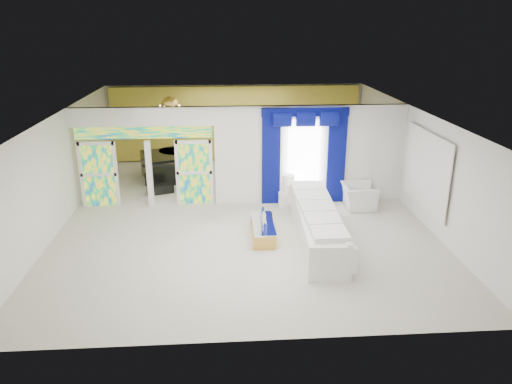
{
  "coord_description": "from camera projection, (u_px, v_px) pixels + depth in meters",
  "views": [
    {
      "loc": [
        -0.54,
        -13.25,
        5.36
      ],
      "look_at": [
        0.3,
        -1.2,
        1.1
      ],
      "focal_mm": 34.21,
      "sensor_mm": 36.0,
      "label": 1
    }
  ],
  "objects": [
    {
      "name": "dividing_header",
      "position": [
        142.0,
        117.0,
        14.13
      ],
      "size": [
        4.3,
        0.18,
        0.55
      ],
      "primitive_type": "cube",
      "color": "white",
      "rests_on": "dividing_wall"
    },
    {
      "name": "armchair",
      "position": [
        358.0,
        196.0,
        14.7
      ],
      "size": [
        1.0,
        1.13,
        0.71
      ],
      "primitive_type": "imported",
      "rotation": [
        0.0,
        0.0,
        1.53
      ],
      "color": "silver",
      "rests_on": "ground"
    },
    {
      "name": "chandelier",
      "position": [
        170.0,
        105.0,
        16.45
      ],
      "size": [
        0.6,
        0.6,
        0.6
      ],
      "primitive_type": "sphere",
      "color": "gold",
      "rests_on": "ceiling"
    },
    {
      "name": "coffee_table",
      "position": [
        263.0,
        230.0,
        12.75
      ],
      "size": [
        0.63,
        1.69,
        0.37
      ],
      "primitive_type": "cube",
      "rotation": [
        0.0,
        0.0,
        -0.05
      ],
      "color": "#BB913A",
      "rests_on": "ground"
    },
    {
      "name": "blue_drape_right",
      "position": [
        336.0,
        158.0,
        14.83
      ],
      "size": [
        0.55,
        0.1,
        2.8
      ],
      "primitive_type": "cube",
      "color": "#040A4B",
      "rests_on": "ground"
    },
    {
      "name": "white_sofa",
      "position": [
        316.0,
        225.0,
        12.48
      ],
      "size": [
        1.15,
        4.44,
        0.84
      ],
      "primitive_type": "cube",
      "rotation": [
        0.0,
        0.0,
        -0.05
      ],
      "color": "silver",
      "rests_on": "ground"
    },
    {
      "name": "console_table",
      "position": [
        298.0,
        199.0,
        14.94
      ],
      "size": [
        1.17,
        0.41,
        0.39
      ],
      "primitive_type": "cube",
      "rotation": [
        0.0,
        0.0,
        -0.03
      ],
      "color": "silver",
      "rests_on": "ground"
    },
    {
      "name": "decanters",
      "position": [
        264.0,
        221.0,
        12.62
      ],
      "size": [
        0.15,
        1.32,
        0.21
      ],
      "color": "navy",
      "rests_on": "coffee_table"
    },
    {
      "name": "wall_mirror",
      "position": [
        427.0,
        170.0,
        13.15
      ],
      "size": [
        0.04,
        2.7,
        1.9
      ],
      "primitive_type": "cube",
      "color": "white",
      "rests_on": "ground"
    },
    {
      "name": "floor",
      "position": [
        243.0,
        214.0,
        14.28
      ],
      "size": [
        12.0,
        12.0,
        0.0
      ],
      "primitive_type": "plane",
      "color": "#B7AF9E",
      "rests_on": "ground"
    },
    {
      "name": "dividing_wall",
      "position": [
        311.0,
        154.0,
        14.86
      ],
      "size": [
        5.7,
        0.18,
        3.0
      ],
      "primitive_type": "cube",
      "color": "white",
      "rests_on": "ground"
    },
    {
      "name": "window_pane",
      "position": [
        304.0,
        157.0,
        14.77
      ],
      "size": [
        1.0,
        0.02,
        2.3
      ],
      "primitive_type": "cube",
      "color": "white",
      "rests_on": "dividing_wall"
    },
    {
      "name": "tv_console",
      "position": [
        101.0,
        176.0,
        16.41
      ],
      "size": [
        0.57,
        0.52,
        0.82
      ],
      "primitive_type": "cube",
      "rotation": [
        0.0,
        0.0,
        -0.02
      ],
      "color": "tan",
      "rests_on": "ground"
    },
    {
      "name": "gold_curtains",
      "position": [
        236.0,
        123.0,
        19.33
      ],
      "size": [
        9.7,
        0.12,
        2.9
      ],
      "primitive_type": "cube",
      "color": "gold",
      "rests_on": "ground"
    },
    {
      "name": "blue_pelmet",
      "position": [
        305.0,
        112.0,
        14.29
      ],
      "size": [
        2.6,
        0.12,
        0.25
      ],
      "primitive_type": "cube",
      "color": "#040A4B",
      "rests_on": "dividing_wall"
    },
    {
      "name": "stained_transom",
      "position": [
        144.0,
        133.0,
        14.29
      ],
      "size": [
        4.0,
        0.05,
        0.35
      ],
      "primitive_type": "cube",
      "color": "#994C3F",
      "rests_on": "dividing_header"
    },
    {
      "name": "piano_bench",
      "position": [
        160.0,
        189.0,
        15.95
      ],
      "size": [
        0.92,
        0.6,
        0.28
      ],
      "primitive_type": "cube",
      "rotation": [
        0.0,
        0.0,
        0.34
      ],
      "color": "black",
      "rests_on": "ground"
    },
    {
      "name": "grand_piano",
      "position": [
        165.0,
        166.0,
        17.35
      ],
      "size": [
        1.88,
        2.14,
        0.9
      ],
      "primitive_type": "cube",
      "rotation": [
        0.0,
        0.0,
        0.34
      ],
      "color": "black",
      "rests_on": "ground"
    },
    {
      "name": "stained_panel_left",
      "position": [
        99.0,
        174.0,
        14.61
      ],
      "size": [
        0.95,
        0.04,
        2.0
      ],
      "primitive_type": "cube",
      "color": "#994C3F",
      "rests_on": "ground"
    },
    {
      "name": "blue_drape_left",
      "position": [
        271.0,
        159.0,
        14.69
      ],
      "size": [
        0.55,
        0.1,
        2.8
      ],
      "primitive_type": "cube",
      "color": "#040A4B",
      "rests_on": "ground"
    },
    {
      "name": "stained_panel_right",
      "position": [
        194.0,
        172.0,
        14.8
      ],
      "size": [
        0.95,
        0.04,
        2.0
      ],
      "primitive_type": "cube",
      "color": "#994C3F",
      "rests_on": "ground"
    },
    {
      "name": "table_lamp",
      "position": [
        288.0,
        184.0,
        14.76
      ],
      "size": [
        0.36,
        0.36,
        0.58
      ],
      "primitive_type": "cylinder",
      "color": "white",
      "rests_on": "console_table"
    }
  ]
}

